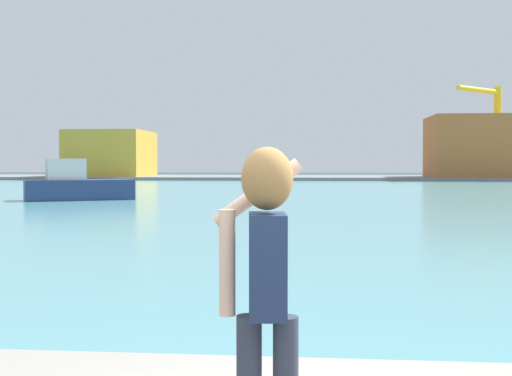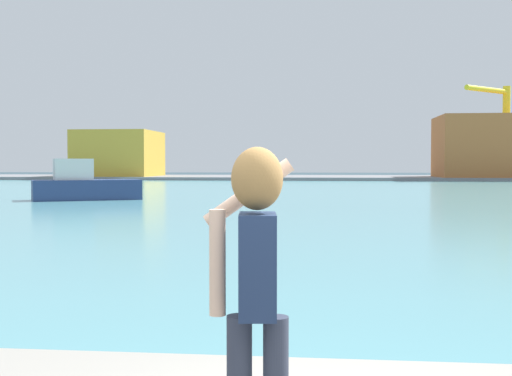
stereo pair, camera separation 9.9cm
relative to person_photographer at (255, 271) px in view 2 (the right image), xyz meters
name	(u,v)px [view 2 (the right image)]	position (x,y,z in m)	size (l,w,h in m)	color
ground_plane	(328,191)	(0.60, 50.00, -1.68)	(220.00, 220.00, 0.00)	#334751
harbor_water	(328,190)	(0.60, 52.00, -1.67)	(140.00, 100.00, 0.02)	#599EA8
far_shore_dock	(327,178)	(0.60, 92.00, -1.46)	(140.00, 20.00, 0.43)	gray
person_photographer	(255,271)	(0.00, 0.00, 0.00)	(0.53, 0.55, 1.74)	#2D3342
boat_moored	(84,185)	(-14.47, 35.44, -0.76)	(6.86, 5.17, 2.54)	navy
warehouse_left	(119,154)	(-29.73, 89.63, 2.04)	(10.86, 11.92, 6.57)	gold
warehouse_right	(496,147)	(23.33, 87.78, 2.89)	(15.42, 11.04, 8.27)	#B26633
port_crane	(501,121)	(24.10, 88.24, 6.40)	(7.41, 7.15, 12.40)	yellow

